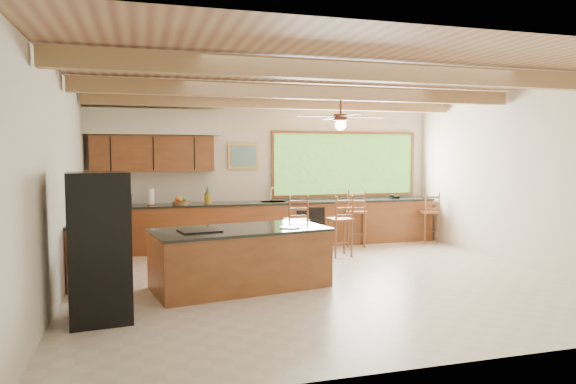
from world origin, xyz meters
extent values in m
plane|color=beige|center=(0.00, 0.00, 0.00)|extent=(7.20, 7.20, 0.00)
cube|color=beige|center=(0.00, 3.25, 1.50)|extent=(7.20, 0.04, 3.00)
cube|color=beige|center=(0.00, -3.25, 1.50)|extent=(7.20, 0.04, 3.00)
cube|color=beige|center=(-3.60, 0.00, 1.50)|extent=(0.04, 6.50, 3.00)
cube|color=beige|center=(3.60, 0.00, 1.50)|extent=(0.04, 6.50, 3.00)
cube|color=#A57D52|center=(0.00, 0.00, 3.00)|extent=(7.20, 6.50, 0.04)
cube|color=#946C4A|center=(0.00, -1.60, 2.86)|extent=(7.10, 0.15, 0.22)
cube|color=#946C4A|center=(0.00, 0.50, 2.86)|extent=(7.10, 0.15, 0.22)
cube|color=#946C4A|center=(0.00, 2.30, 2.86)|extent=(7.10, 0.15, 0.22)
cube|color=brown|center=(-2.35, 3.06, 1.90)|extent=(2.30, 0.35, 0.70)
cube|color=beige|center=(-2.35, 2.99, 2.50)|extent=(2.60, 0.50, 0.48)
cylinder|color=#FFEABF|center=(-3.05, 2.99, 2.27)|extent=(0.10, 0.10, 0.01)
cylinder|color=#FFEABF|center=(-1.65, 2.99, 2.27)|extent=(0.10, 0.10, 0.01)
cube|color=#639D38|center=(1.70, 3.22, 1.67)|extent=(3.20, 0.04, 1.30)
cube|color=gold|center=(-0.55, 3.22, 1.85)|extent=(0.64, 0.03, 0.54)
cube|color=#437962|center=(-0.55, 3.20, 1.85)|extent=(0.54, 0.01, 0.44)
cube|color=brown|center=(0.00, 2.91, 0.44)|extent=(7.00, 0.65, 0.88)
cube|color=black|center=(0.00, 2.91, 0.90)|extent=(7.04, 0.69, 0.04)
cube|color=brown|center=(-3.26, 1.35, 0.44)|extent=(0.65, 2.35, 0.88)
cube|color=black|center=(-3.26, 1.35, 0.90)|extent=(0.69, 2.39, 0.04)
cube|color=black|center=(0.70, 2.58, 0.42)|extent=(0.60, 0.02, 0.78)
cube|color=silver|center=(0.00, 2.91, 0.91)|extent=(0.50, 0.38, 0.03)
cylinder|color=silver|center=(0.00, 3.11, 1.07)|extent=(0.03, 0.03, 0.30)
cylinder|color=silver|center=(0.00, 3.01, 1.20)|extent=(0.03, 0.20, 0.03)
cylinder|color=white|center=(-2.41, 2.93, 1.07)|extent=(0.13, 0.13, 0.31)
cylinder|color=#1F411A|center=(-2.85, 3.04, 1.02)|extent=(0.06, 0.06, 0.20)
cylinder|color=#1F411A|center=(-2.79, 2.93, 1.03)|extent=(0.06, 0.06, 0.21)
cube|color=black|center=(2.73, 2.89, 0.96)|extent=(0.21, 0.18, 0.09)
cube|color=brown|center=(-1.25, -0.09, 0.41)|extent=(2.55, 1.50, 0.81)
cube|color=black|center=(-1.25, -0.09, 0.83)|extent=(2.59, 1.55, 0.04)
cube|color=black|center=(-1.83, -0.19, 0.86)|extent=(0.60, 0.51, 0.02)
cylinder|color=white|center=(-0.55, -0.22, 0.85)|extent=(0.29, 0.29, 0.01)
cube|color=black|center=(-3.05, -1.09, 0.85)|extent=(0.73, 0.71, 1.70)
cube|color=silver|center=(-2.72, -1.09, 0.85)|extent=(0.02, 0.05, 1.56)
cube|color=brown|center=(0.10, 1.60, 0.70)|extent=(0.46, 0.46, 0.04)
cylinder|color=brown|center=(-0.06, 1.44, 0.34)|extent=(0.04, 0.04, 0.68)
cylinder|color=brown|center=(0.26, 1.44, 0.34)|extent=(0.04, 0.04, 0.68)
cylinder|color=brown|center=(-0.06, 1.76, 0.34)|extent=(0.04, 0.04, 0.68)
cylinder|color=brown|center=(0.26, 1.76, 0.34)|extent=(0.04, 0.04, 0.68)
cube|color=brown|center=(0.95, 1.60, 0.69)|extent=(0.43, 0.43, 0.04)
cylinder|color=brown|center=(0.79, 1.44, 0.33)|extent=(0.04, 0.04, 0.67)
cylinder|color=brown|center=(1.11, 1.44, 0.33)|extent=(0.04, 0.04, 0.67)
cylinder|color=brown|center=(0.79, 1.76, 0.33)|extent=(0.04, 0.04, 0.67)
cylinder|color=brown|center=(1.11, 1.76, 0.33)|extent=(0.04, 0.04, 0.67)
cube|color=brown|center=(1.63, 2.45, 0.71)|extent=(0.54, 0.54, 0.04)
cylinder|color=brown|center=(1.47, 2.28, 0.34)|extent=(0.04, 0.04, 0.69)
cylinder|color=brown|center=(1.80, 2.28, 0.34)|extent=(0.04, 0.04, 0.69)
cylinder|color=brown|center=(1.47, 2.62, 0.34)|extent=(0.04, 0.04, 0.69)
cylinder|color=brown|center=(1.80, 2.62, 0.34)|extent=(0.04, 0.04, 0.69)
cube|color=brown|center=(3.30, 2.45, 0.65)|extent=(0.40, 0.40, 0.04)
cylinder|color=brown|center=(3.15, 2.30, 0.32)|extent=(0.04, 0.04, 0.63)
cylinder|color=brown|center=(3.45, 2.30, 0.32)|extent=(0.04, 0.04, 0.63)
cylinder|color=brown|center=(3.15, 2.60, 0.32)|extent=(0.04, 0.04, 0.63)
cylinder|color=brown|center=(3.45, 2.60, 0.32)|extent=(0.04, 0.04, 0.63)
camera|label=1|loc=(-2.57, -7.19, 1.92)|focal=32.00mm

